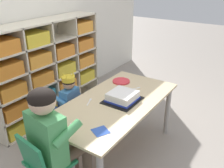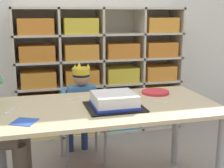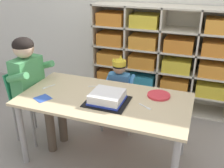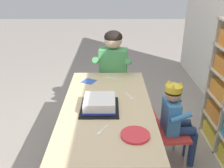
# 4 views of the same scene
# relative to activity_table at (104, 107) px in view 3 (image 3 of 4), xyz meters

# --- Properties ---
(ground) EXTENTS (16.00, 16.00, 0.00)m
(ground) POSITION_rel_activity_table_xyz_m (0.00, 0.00, -0.55)
(ground) COLOR gray
(storage_cubby_shelf) EXTENTS (1.66, 0.35, 1.25)m
(storage_cubby_shelf) POSITION_rel_activity_table_xyz_m (0.22, 1.21, 0.05)
(storage_cubby_shelf) COLOR beige
(storage_cubby_shelf) RESTS_ON ground
(activity_table) EXTENTS (1.43, 0.73, 0.63)m
(activity_table) POSITION_rel_activity_table_xyz_m (0.00, 0.00, 0.00)
(activity_table) COLOR #D1B789
(activity_table) RESTS_ON ground
(classroom_chair_blue) EXTENTS (0.39, 0.36, 0.59)m
(classroom_chair_blue) POSITION_rel_activity_table_xyz_m (-0.05, 0.49, -0.19)
(classroom_chair_blue) COLOR red
(classroom_chair_blue) RESTS_ON ground
(child_with_crown) EXTENTS (0.31, 0.31, 0.82)m
(child_with_crown) POSITION_rel_activity_table_xyz_m (-0.06, 0.59, -0.04)
(child_with_crown) COLOR #3D7FBC
(child_with_crown) RESTS_ON ground
(classroom_chair_adult_side) EXTENTS (0.35, 0.35, 0.72)m
(classroom_chair_adult_side) POSITION_rel_activity_table_xyz_m (-0.86, 0.07, -0.10)
(classroom_chair_adult_side) COLOR #238451
(classroom_chair_adult_side) RESTS_ON ground
(adult_helper_seated) EXTENTS (0.45, 0.43, 1.07)m
(adult_helper_seated) POSITION_rel_activity_table_xyz_m (-0.75, 0.05, 0.12)
(adult_helper_seated) COLOR #4C9E5B
(adult_helper_seated) RESTS_ON ground
(birthday_cake_on_tray) EXTENTS (0.34, 0.30, 0.09)m
(birthday_cake_on_tray) POSITION_rel_activity_table_xyz_m (0.05, -0.06, 0.12)
(birthday_cake_on_tray) COLOR black
(birthday_cake_on_tray) RESTS_ON activity_table
(paper_plate_stack) EXTENTS (0.20, 0.20, 0.02)m
(paper_plate_stack) POSITION_rel_activity_table_xyz_m (0.43, 0.19, 0.09)
(paper_plate_stack) COLOR #DB333D
(paper_plate_stack) RESTS_ON activity_table
(paper_napkin_square) EXTENTS (0.16, 0.16, 0.00)m
(paper_napkin_square) POSITION_rel_activity_table_xyz_m (-0.48, -0.19, 0.09)
(paper_napkin_square) COLOR #3356B7
(paper_napkin_square) RESTS_ON activity_table
(fork_beside_plate_stack) EXTENTS (0.14, 0.07, 0.00)m
(fork_beside_plate_stack) POSITION_rel_activity_table_xyz_m (-0.15, 0.20, 0.09)
(fork_beside_plate_stack) COLOR white
(fork_beside_plate_stack) RESTS_ON activity_table
(fork_at_table_front_edge) EXTENTS (0.07, 0.12, 0.00)m
(fork_at_table_front_edge) POSITION_rel_activity_table_xyz_m (-0.57, 0.02, 0.09)
(fork_at_table_front_edge) COLOR white
(fork_at_table_front_edge) RESTS_ON activity_table
(fork_near_child_seat) EXTENTS (0.11, 0.08, 0.00)m
(fork_near_child_seat) POSITION_rel_activity_table_xyz_m (0.36, -0.03, 0.09)
(fork_near_child_seat) COLOR white
(fork_near_child_seat) RESTS_ON activity_table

